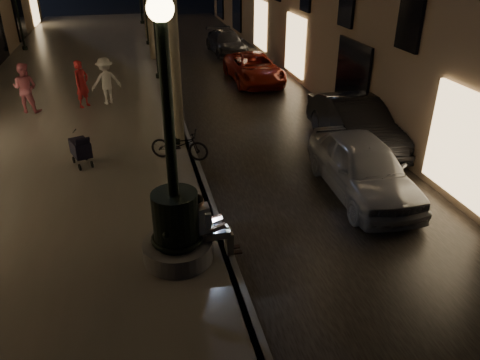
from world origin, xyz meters
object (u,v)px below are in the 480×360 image
object	(u,v)px
fountain_lamppost	(176,216)
seated_man_laptop	(207,224)
lamp_curb_b	(153,9)
pedestrian_white	(106,81)
car_front	(363,167)
car_rear	(226,42)
stroller	(81,148)
car_second	(355,123)
pedestrian_red	(82,84)
pedestrian_pink	(25,88)
car_third	(254,68)
bicycle	(179,145)
lamp_curb_a	(173,45)

from	to	relation	value
fountain_lamppost	seated_man_laptop	xyz separation A→B (m)	(0.61, 0.00, -0.27)
lamp_curb_b	pedestrian_white	size ratio (longest dim) A/B	2.70
car_front	car_rear	bearing A→B (deg)	92.16
stroller	car_second	bearing A→B (deg)	-19.99
car_front	pedestrian_red	xyz separation A→B (m)	(-7.40, 8.45, 0.33)
car_rear	pedestrian_white	bearing A→B (deg)	-129.59
pedestrian_pink	car_third	bearing A→B (deg)	-146.46
stroller	bicycle	size ratio (longest dim) A/B	0.61
car_front	car_third	xyz separation A→B (m)	(0.00, 11.02, -0.12)
fountain_lamppost	stroller	xyz separation A→B (m)	(-2.15, 4.99, -0.48)
fountain_lamppost	car_rear	bearing A→B (deg)	75.47
car_second	car_rear	xyz separation A→B (m)	(-1.20, 14.30, -0.13)
car_second	bicycle	size ratio (longest dim) A/B	2.67
car_third	car_second	bearing A→B (deg)	-82.04
pedestrian_red	pedestrian_pink	world-z (taller)	pedestrian_pink
fountain_lamppost	lamp_curb_b	bearing A→B (deg)	87.14
pedestrian_white	bicycle	distance (m)	6.25
lamp_curb_a	car_second	distance (m)	6.11
fountain_lamppost	pedestrian_white	bearing A→B (deg)	98.11
seated_man_laptop	lamp_curb_b	bearing A→B (deg)	89.65
lamp_curb_a	car_front	distance (m)	6.36
stroller	pedestrian_red	bearing A→B (deg)	72.56
lamp_curb_b	pedestrian_white	world-z (taller)	lamp_curb_b
pedestrian_pink	pedestrian_white	size ratio (longest dim) A/B	1.03
stroller	pedestrian_red	world-z (taller)	pedestrian_red
car_rear	pedestrian_pink	distance (m)	13.00
pedestrian_pink	seated_man_laptop	bearing A→B (deg)	133.07
pedestrian_red	bicycle	distance (m)	6.42
car_rear	pedestrian_pink	size ratio (longest dim) A/B	2.36
fountain_lamppost	stroller	size ratio (longest dim) A/B	4.94
lamp_curb_b	car_third	size ratio (longest dim) A/B	1.05
fountain_lamppost	pedestrian_pink	bearing A→B (deg)	113.00
car_second	bicycle	bearing A→B (deg)	-177.06
lamp_curb_b	car_front	size ratio (longest dim) A/B	1.09
car_third	bicycle	xyz separation A→B (m)	(-4.40, -8.23, 0.02)
pedestrian_red	pedestrian_white	world-z (taller)	pedestrian_white
car_rear	pedestrian_red	bearing A→B (deg)	-132.48
lamp_curb_b	car_front	bearing A→B (deg)	-70.25
seated_man_laptop	stroller	size ratio (longest dim) A/B	1.35
fountain_lamppost	pedestrian_white	xyz separation A→B (m)	(-1.52, 10.67, -0.12)
car_third	car_rear	xyz separation A→B (m)	(0.00, 6.26, -0.01)
lamp_curb_b	car_rear	bearing A→B (deg)	50.93
stroller	pedestrian_white	world-z (taller)	pedestrian_white
car_rear	pedestrian_pink	bearing A→B (deg)	-138.68
fountain_lamppost	seated_man_laptop	bearing A→B (deg)	0.00
bicycle	pedestrian_white	bearing A→B (deg)	44.40
car_front	car_rear	distance (m)	17.28
seated_man_laptop	pedestrian_red	distance (m)	10.89
stroller	car_front	size ratio (longest dim) A/B	0.24
car_second	car_third	xyz separation A→B (m)	(-1.20, 8.04, -0.12)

